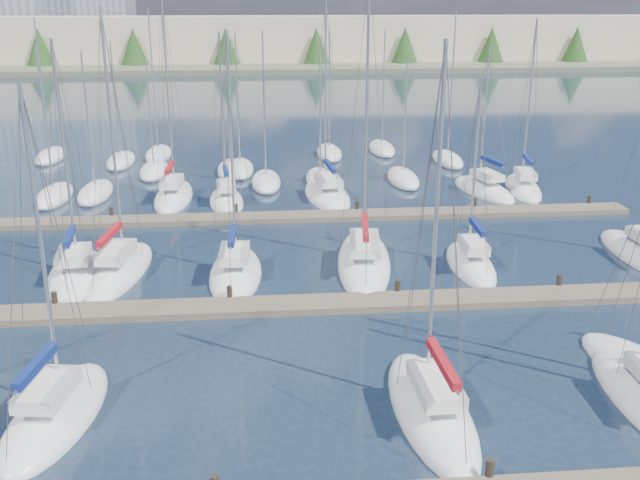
{
  "coord_description": "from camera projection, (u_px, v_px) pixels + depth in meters",
  "views": [
    {
      "loc": [
        -2.54,
        -14.17,
        13.66
      ],
      "look_at": [
        0.0,
        14.0,
        4.0
      ],
      "focal_mm": 40.0,
      "sensor_mm": 36.0,
      "label": 1
    }
  ],
  "objects": [
    {
      "name": "ground",
      "position": [
        281.0,
        135.0,
        74.54
      ],
      "size": [
        400.0,
        400.0,
        0.0
      ],
      "primitive_type": "plane",
      "color": "#202F41",
      "rests_on": "ground"
    },
    {
      "name": "dock_mid",
      "position": [
        316.0,
        304.0,
        33.03
      ],
      "size": [
        44.0,
        1.93,
        1.1
      ],
      "color": "#6B5E4C",
      "rests_on": "ground"
    },
    {
      "name": "dock_far",
      "position": [
        298.0,
        217.0,
        46.23
      ],
      "size": [
        44.0,
        1.93,
        1.1
      ],
      "color": "#6B5E4C",
      "rests_on": "ground"
    },
    {
      "name": "sailboat_o",
      "position": [
        226.0,
        201.0,
        49.73
      ],
      "size": [
        2.86,
        6.57,
        12.3
      ],
      "rotation": [
        0.0,
        0.0,
        0.09
      ],
      "color": "white",
      "rests_on": "ground"
    },
    {
      "name": "sailboat_l",
      "position": [
        471.0,
        264.0,
        37.99
      ],
      "size": [
        2.57,
        6.86,
        10.61
      ],
      "rotation": [
        0.0,
        0.0,
        -0.05
      ],
      "color": "white",
      "rests_on": "ground"
    },
    {
      "name": "sailboat_k",
      "position": [
        364.0,
        261.0,
        38.45
      ],
      "size": [
        4.18,
        10.75,
        15.55
      ],
      "rotation": [
        0.0,
        0.0,
        -0.13
      ],
      "color": "white",
      "rests_on": "ground"
    },
    {
      "name": "sailboat_h",
      "position": [
        77.0,
        274.0,
        36.58
      ],
      "size": [
        3.65,
        7.69,
        12.6
      ],
      "rotation": [
        0.0,
        0.0,
        0.11
      ],
      "color": "white",
      "rests_on": "ground"
    },
    {
      "name": "sailboat_i",
      "position": [
        120.0,
        270.0,
        37.03
      ],
      "size": [
        3.49,
        8.82,
        14.01
      ],
      "rotation": [
        0.0,
        0.0,
        -0.13
      ],
      "color": "white",
      "rests_on": "ground"
    },
    {
      "name": "sailboat_d",
      "position": [
        431.0,
        409.0,
        24.59
      ],
      "size": [
        2.7,
        8.11,
        13.24
      ],
      "rotation": [
        0.0,
        0.0,
        0.02
      ],
      "color": "white",
      "rests_on": "ground"
    },
    {
      "name": "sailboat_c",
      "position": [
        56.0,
        414.0,
        24.27
      ],
      "size": [
        3.66,
        7.37,
        12.0
      ],
      "rotation": [
        0.0,
        0.0,
        -0.15
      ],
      "color": "white",
      "rests_on": "ground"
    },
    {
      "name": "sailboat_p",
      "position": [
        327.0,
        194.0,
        51.35
      ],
      "size": [
        3.61,
        9.06,
        14.86
      ],
      "rotation": [
        0.0,
        0.0,
        0.07
      ],
      "color": "white",
      "rests_on": "ground"
    },
    {
      "name": "sailboat_j",
      "position": [
        236.0,
        272.0,
        36.79
      ],
      "size": [
        2.96,
        7.74,
        12.95
      ],
      "rotation": [
        0.0,
        0.0,
        -0.04
      ],
      "color": "white",
      "rests_on": "ground"
    },
    {
      "name": "sailboat_r",
      "position": [
        523.0,
        188.0,
        53.14
      ],
      "size": [
        3.66,
        8.16,
        13.02
      ],
      "rotation": [
        0.0,
        0.0,
        -0.18
      ],
      "color": "white",
      "rests_on": "ground"
    },
    {
      "name": "sailboat_n",
      "position": [
        174.0,
        196.0,
        50.92
      ],
      "size": [
        2.71,
        8.51,
        15.17
      ],
      "rotation": [
        0.0,
        0.0,
        -0.02
      ],
      "color": "white",
      "rests_on": "ground"
    },
    {
      "name": "sailboat_q",
      "position": [
        484.0,
        190.0,
        52.65
      ],
      "size": [
        4.16,
        7.92,
        11.12
      ],
      "rotation": [
        0.0,
        0.0,
        0.21
      ],
      "color": "white",
      "rests_on": "ground"
    },
    {
      "name": "distant_boats",
      "position": [
        235.0,
        168.0,
        58.77
      ],
      "size": [
        36.93,
        20.75,
        13.3
      ],
      "color": "#9EA0A5",
      "rests_on": "ground"
    },
    {
      "name": "shoreline",
      "position": [
        204.0,
        27.0,
        155.62
      ],
      "size": [
        400.0,
        60.0,
        38.0
      ],
      "color": "#666B51",
      "rests_on": "ground"
    }
  ]
}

